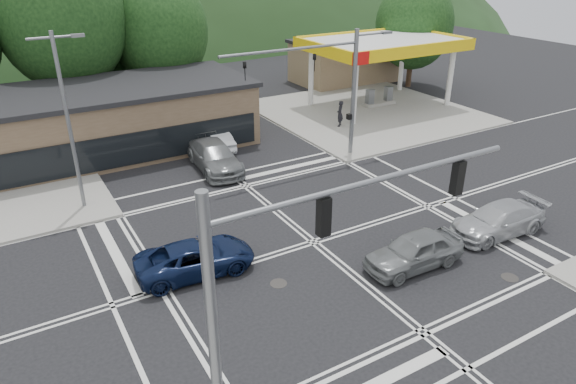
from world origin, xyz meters
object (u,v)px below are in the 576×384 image
car_queue_b (198,123)px  car_northbound (215,156)px  car_blue_west (195,258)px  car_queue_a (217,140)px  car_grey_center (414,251)px  pedestrian (340,114)px  car_silver_east (498,220)px

car_queue_b → car_northbound: 6.80m
car_blue_west → car_queue_a: size_ratio=1.27×
car_blue_west → car_northbound: (5.07, 9.90, 0.14)m
car_queue_b → car_northbound: car_queue_b is taller
car_queue_a → car_northbound: size_ratio=0.68×
car_queue_b → car_northbound: size_ratio=0.88×
car_grey_center → car_northbound: (-3.10, 14.21, 0.06)m
car_queue_b → pedestrian: pedestrian is taller
car_grey_center → pedestrian: bearing=155.6°
car_queue_b → car_silver_east: bearing=100.0°
car_blue_west → car_northbound: size_ratio=0.87×
car_grey_center → pedestrian: 18.67m
car_queue_a → pedestrian: 9.77m
car_queue_b → pedestrian: bearing=148.8°
car_grey_center → pedestrian: pedestrian is taller
car_silver_east → car_queue_a: size_ratio=1.29×
car_blue_west → car_silver_east: 14.21m
car_queue_a → car_northbound: 3.45m
car_blue_west → car_silver_east: size_ratio=0.99×
car_grey_center → car_queue_b: size_ratio=0.90×
car_blue_west → car_queue_a: bearing=-21.9°
car_queue_a → car_queue_b: size_ratio=0.78×
car_blue_west → car_silver_east: (13.57, -4.21, 0.04)m
car_blue_west → car_queue_b: size_ratio=0.99×
car_grey_center → car_silver_east: 5.41m
car_queue_b → pedestrian: 10.55m
car_silver_east → car_northbound: bearing=-145.6°
car_silver_east → car_queue_a: 18.58m
car_queue_b → car_northbound: (-1.50, -6.64, -0.02)m
car_grey_center → car_northbound: size_ratio=0.79×
car_grey_center → car_queue_a: (-1.60, 17.31, -0.13)m
car_grey_center → car_queue_a: car_grey_center is taller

